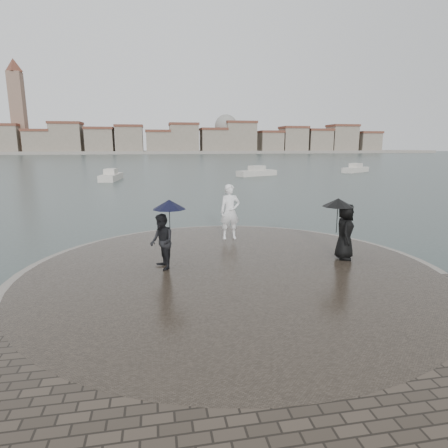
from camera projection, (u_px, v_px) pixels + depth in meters
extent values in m
plane|color=#2B3835|center=(266.00, 340.00, 7.72)|extent=(400.00, 400.00, 0.00)
cylinder|color=gray|center=(232.00, 276.00, 11.05)|extent=(12.50, 12.50, 0.32)
cylinder|color=#2D261E|center=(232.00, 275.00, 11.05)|extent=(11.90, 11.90, 0.36)
imported|color=white|center=(230.00, 212.00, 14.40)|extent=(0.78, 0.52, 2.12)
imported|color=black|center=(162.00, 242.00, 10.89)|extent=(0.81, 0.94, 1.64)
cylinder|color=black|center=(170.00, 223.00, 10.92)|extent=(0.02, 0.02, 0.90)
cone|color=black|center=(169.00, 204.00, 10.80)|extent=(0.97, 0.97, 0.28)
imported|color=black|center=(345.00, 232.00, 11.84)|extent=(0.89, 1.03, 1.78)
cylinder|color=black|center=(337.00, 219.00, 11.81)|extent=(0.02, 0.02, 0.90)
cone|color=black|center=(338.00, 202.00, 11.70)|extent=(1.00, 1.00, 0.26)
cube|color=gray|center=(159.00, 152.00, 164.35)|extent=(260.00, 20.00, 1.20)
cube|color=gray|center=(7.00, 141.00, 149.77)|extent=(11.00, 10.00, 11.00)
cube|color=brown|center=(5.00, 125.00, 148.52)|extent=(11.60, 10.60, 1.00)
cube|color=gray|center=(39.00, 143.00, 152.11)|extent=(10.00, 10.00, 9.00)
cube|color=brown|center=(38.00, 130.00, 151.07)|extent=(10.60, 10.60, 1.00)
cube|color=gray|center=(67.00, 139.00, 153.76)|extent=(12.00, 10.00, 12.00)
cube|color=brown|center=(66.00, 123.00, 152.40)|extent=(12.60, 10.60, 1.00)
cube|color=gray|center=(100.00, 142.00, 156.28)|extent=(11.00, 10.00, 10.00)
cube|color=brown|center=(99.00, 128.00, 155.13)|extent=(11.60, 10.60, 1.00)
cube|color=gray|center=(130.00, 141.00, 158.31)|extent=(11.00, 10.00, 11.00)
cube|color=brown|center=(129.00, 126.00, 157.06)|extent=(11.60, 10.60, 1.00)
cube|color=gray|center=(158.00, 143.00, 160.66)|extent=(10.00, 10.00, 9.00)
cube|color=brown|center=(158.00, 131.00, 159.61)|extent=(10.60, 10.60, 1.00)
cube|color=gray|center=(184.00, 140.00, 162.30)|extent=(12.00, 10.00, 12.00)
cube|color=brown|center=(184.00, 124.00, 160.95)|extent=(12.60, 10.60, 1.00)
cube|color=gray|center=(213.00, 142.00, 164.82)|extent=(11.00, 10.00, 10.00)
cube|color=brown|center=(213.00, 129.00, 163.68)|extent=(11.60, 10.60, 1.00)
cube|color=gray|center=(240.00, 139.00, 166.65)|extent=(13.00, 10.00, 13.00)
cube|color=brown|center=(240.00, 122.00, 165.19)|extent=(13.60, 10.60, 1.00)
cube|color=gray|center=(270.00, 143.00, 169.55)|extent=(10.00, 10.00, 9.00)
cube|color=brown|center=(270.00, 132.00, 168.51)|extent=(10.60, 10.60, 1.00)
cube|color=gray|center=(293.00, 141.00, 171.30)|extent=(11.00, 10.00, 11.00)
cube|color=brown|center=(294.00, 128.00, 170.05)|extent=(11.60, 10.60, 1.00)
cube|color=gray|center=(318.00, 142.00, 173.54)|extent=(11.00, 10.00, 10.00)
cube|color=brown|center=(318.00, 130.00, 172.40)|extent=(11.60, 10.60, 1.00)
cube|color=gray|center=(342.00, 140.00, 175.47)|extent=(12.00, 10.00, 12.00)
cube|color=brown|center=(343.00, 126.00, 174.12)|extent=(12.60, 10.60, 1.00)
cube|color=gray|center=(367.00, 143.00, 178.10)|extent=(10.00, 10.00, 9.00)
cube|color=brown|center=(368.00, 132.00, 177.06)|extent=(10.60, 10.60, 1.00)
cube|color=#846654|center=(19.00, 114.00, 150.39)|extent=(5.00, 5.00, 32.00)
cone|color=brown|center=(13.00, 65.00, 146.54)|extent=(6.80, 6.80, 5.00)
sphere|color=gray|center=(226.00, 126.00, 166.36)|extent=(10.00, 10.00, 10.00)
cube|color=beige|center=(355.00, 170.00, 54.38)|extent=(5.41, 4.48, 0.90)
cube|color=beige|center=(356.00, 166.00, 54.26)|extent=(2.33, 2.14, 0.90)
cube|color=beige|center=(111.00, 178.00, 42.14)|extent=(2.24, 5.65, 0.90)
cube|color=beige|center=(111.00, 173.00, 42.01)|extent=(1.43, 2.13, 0.90)
cube|color=beige|center=(257.00, 174.00, 48.06)|extent=(5.68, 3.67, 0.90)
cube|color=beige|center=(257.00, 169.00, 47.93)|extent=(2.31, 1.90, 0.90)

